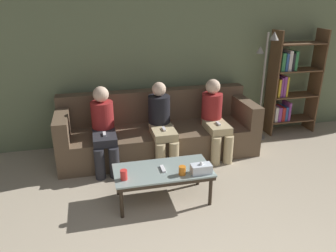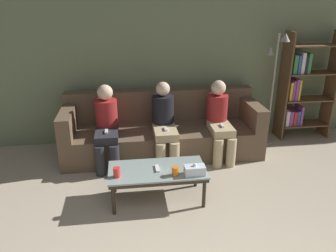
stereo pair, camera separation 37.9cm
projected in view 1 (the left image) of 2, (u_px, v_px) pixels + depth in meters
The scene contains 12 objects.
wall_back at pixel (150, 57), 4.83m from camera, with size 12.00×0.06×2.60m.
couch at pixel (158, 132), 4.74m from camera, with size 2.77×0.89×0.87m.
coffee_table at pixel (163, 173), 3.58m from camera, with size 1.07×0.53×0.38m.
cup_near_left at pixel (182, 170), 3.45m from camera, with size 0.08×0.08×0.10m.
cup_near_right at pixel (124, 175), 3.36m from camera, with size 0.07×0.07×0.11m.
tissue_box at pixel (201, 169), 3.48m from camera, with size 0.22×0.12×0.13m.
game_remote at pixel (163, 169), 3.57m from camera, with size 0.04×0.15×0.02m.
bookshelf at pixel (288, 84), 5.28m from camera, with size 0.81×0.32×1.67m.
standing_lamp at pixel (264, 75), 4.97m from camera, with size 0.31×0.26×1.66m.
seated_person_left_end at pixel (104, 127), 4.26m from camera, with size 0.31×0.68×1.07m.
seated_person_mid_left at pixel (161, 122), 4.43m from camera, with size 0.31×0.70×1.08m.
seated_person_mid_right at pixel (215, 117), 4.60m from camera, with size 0.31×0.67×1.07m.
Camera 1 is at (-0.87, -0.91, 2.15)m, focal length 35.00 mm.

